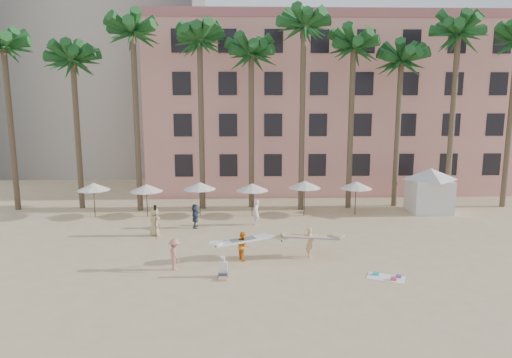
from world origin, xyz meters
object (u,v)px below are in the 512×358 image
Objects in this scene: pink_hotel at (327,108)px; cabana at (430,186)px; carrier_yellow at (310,240)px; carrier_white at (243,244)px.

pink_hotel reaches higher than cabana.
carrier_yellow is at bearing -102.07° from pink_hotel.
cabana is at bearing 35.92° from carrier_white.
cabana is 1.40× the size of carrier_yellow.
pink_hotel is 10.57× the size of carrier_yellow.
carrier_white is at bearing -110.52° from pink_hotel.
pink_hotel is 25.83m from carrier_white.
pink_hotel reaches higher than carrier_white.
carrier_yellow reaches higher than carrier_white.
carrier_yellow is at bearing -136.50° from cabana.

